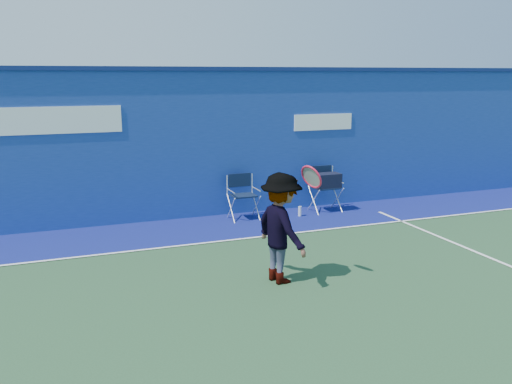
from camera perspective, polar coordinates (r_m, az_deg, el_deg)
name	(u,v)px	position (r m, az deg, el deg)	size (l,w,h in m)	color
ground	(246,323)	(6.71, -1.07, -13.61)	(80.00, 80.00, 0.00)	#254628
stadium_wall	(159,144)	(11.16, -10.16, 5.00)	(24.00, 0.50, 3.08)	navy
out_of_bounds_strip	(173,232)	(10.41, -8.69, -4.18)	(24.00, 1.80, 0.01)	navy
court_lines	(230,303)	(7.22, -2.71, -11.56)	(24.00, 12.00, 0.01)	white
directors_chair_left	(243,205)	(11.15, -1.34, -1.41)	(0.55, 0.49, 0.92)	silver
directors_chair_right	(325,193)	(11.85, 7.33, -0.11)	(0.58, 0.52, 0.97)	silver
water_bottle	(300,211)	(11.43, 4.64, -2.05)	(0.07, 0.07, 0.22)	silver
tennis_player	(281,228)	(7.70, 2.67, -3.80)	(0.93, 1.12, 1.70)	#EA4738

